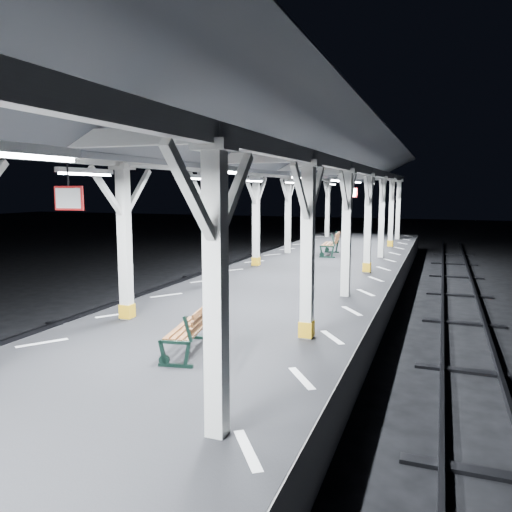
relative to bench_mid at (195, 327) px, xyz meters
The scene contains 8 objects.
ground 1.60m from the bench_mid, 128.48° to the right, with size 120.00×120.00×0.00m, color black.
platform 1.16m from the bench_mid, 128.48° to the right, with size 6.00×50.00×1.00m, color black.
hazard_stripes_left 2.94m from the bench_mid, 169.74° to the right, with size 1.00×48.00×0.01m, color silver.
hazard_stripes_right 2.15m from the bench_mid, 14.26° to the right, with size 1.00×48.00×0.01m, color silver.
track_right 4.82m from the bench_mid, ahead, with size 2.20×60.00×0.16m.
canopy 3.18m from the bench_mid, 127.55° to the right, with size 5.40×49.00×4.65m.
bench_mid is the anchor object (origin of this frame).
bench_far 13.44m from the bench_mid, 91.81° to the left, with size 0.83×1.85×0.97m.
Camera 1 is at (4.30, -6.90, 3.80)m, focal length 35.00 mm.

